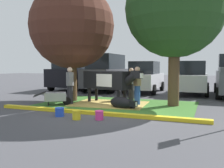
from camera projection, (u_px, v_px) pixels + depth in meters
ground_plane at (105, 113)px, 9.02m from camera, size 80.00×80.00×0.00m
grass_island at (116, 105)px, 11.01m from camera, size 6.79×4.40×0.02m
curb_yellow at (93, 113)px, 8.83m from camera, size 7.99×0.24×0.12m
hay_bedding at (110, 104)px, 11.13m from camera, size 3.35×2.60×0.04m
shade_tree_left at (72, 27)px, 11.99m from camera, size 4.09×4.09×5.69m
shade_tree_right at (175, 8)px, 10.38m from camera, size 4.19×4.19×6.26m
cow_holstein at (108, 80)px, 11.25m from camera, size 3.05×1.38×1.53m
calf_lying at (122, 103)px, 9.98m from camera, size 1.33×0.82×0.48m
person_handler at (70, 85)px, 10.97m from camera, size 0.34×0.49×1.68m
person_visitor_near at (131, 83)px, 12.29m from camera, size 0.52×0.34×1.63m
person_visitor_far at (137, 85)px, 10.80m from camera, size 0.34×0.51×1.70m
wheelbarrow at (56, 97)px, 10.79m from camera, size 1.48×1.21×0.63m
bucket_blue at (60, 112)px, 8.49m from camera, size 0.33×0.33×0.30m
bucket_yellow at (76, 115)px, 7.97m from camera, size 0.29×0.29×0.30m
bucket_pink at (99, 115)px, 7.94m from camera, size 0.29×0.29×0.29m
suv_black at (74, 72)px, 18.17m from camera, size 2.15×4.62×2.52m
suv_dark_grey at (106, 73)px, 17.09m from camera, size 2.15×4.62×2.52m
sedan_blue at (145, 77)px, 16.24m from camera, size 2.05×4.42×2.02m
sedan_silver at (192, 78)px, 15.23m from camera, size 2.05×4.42×2.02m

